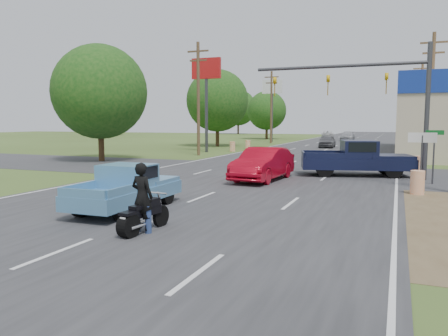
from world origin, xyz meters
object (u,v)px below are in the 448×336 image
at_px(distant_car_silver, 348,136).
at_px(distant_car_white, 327,134).
at_px(red_convertible, 263,164).
at_px(blue_pickup, 128,187).
at_px(distant_car_grey, 327,141).
at_px(rider, 142,200).
at_px(motorcycle, 141,217).
at_px(navy_pickup, 359,158).

relative_size(distant_car_silver, distant_car_white, 1.06).
relative_size(red_convertible, blue_pickup, 1.07).
bearing_deg(distant_car_white, distant_car_grey, 89.04).
height_order(rider, distant_car_white, rider).
xyz_separation_m(motorcycle, blue_pickup, (-2.17, 2.60, 0.33)).
bearing_deg(distant_car_silver, red_convertible, -88.61).
bearing_deg(rider, red_convertible, -82.75).
bearing_deg(motorcycle, distant_car_silver, 98.10).
bearing_deg(distant_car_white, rider, 85.30).
height_order(motorcycle, navy_pickup, navy_pickup).
distance_m(distant_car_grey, distant_car_white, 32.32).
relative_size(red_convertible, distant_car_white, 1.09).
bearing_deg(distant_car_grey, blue_pickup, -93.74).
xyz_separation_m(red_convertible, distant_car_silver, (-1.16, 51.05, -0.12)).
xyz_separation_m(rider, navy_pickup, (4.36, 15.32, 0.09)).
distance_m(red_convertible, blue_pickup, 9.15).
bearing_deg(rider, distant_car_silver, -81.90).
xyz_separation_m(red_convertible, distant_car_white, (-6.05, 62.38, -0.19)).
bearing_deg(navy_pickup, distant_car_silver, 172.35).
height_order(blue_pickup, navy_pickup, navy_pickup).
bearing_deg(navy_pickup, distant_car_grey, 177.74).
bearing_deg(distant_car_grey, motorcycle, -90.70).
xyz_separation_m(distant_car_silver, distant_car_white, (-4.90, 11.33, -0.07)).
bearing_deg(distant_car_grey, distant_car_white, 95.95).
bearing_deg(navy_pickup, rider, -30.25).
bearing_deg(distant_car_grey, rider, -90.69).
height_order(red_convertible, motorcycle, red_convertible).
relative_size(motorcycle, blue_pickup, 0.43).
distance_m(motorcycle, distant_car_white, 74.13).
xyz_separation_m(motorcycle, distant_car_silver, (-1.20, 62.55, 0.26)).
bearing_deg(distant_car_silver, distant_car_grey, -90.28).
xyz_separation_m(motorcycle, rider, (0.01, 0.04, 0.46)).
distance_m(motorcycle, distant_car_silver, 62.56).
relative_size(rider, navy_pickup, 0.29).
relative_size(motorcycle, distant_car_grey, 0.48).
relative_size(blue_pickup, navy_pickup, 0.75).
relative_size(red_convertible, navy_pickup, 0.80).
xyz_separation_m(blue_pickup, distant_car_grey, (0.84, 39.31, -0.07)).
relative_size(motorcycle, navy_pickup, 0.32).
bearing_deg(navy_pickup, blue_pickup, -41.50).
bearing_deg(distant_car_white, navy_pickup, 90.71).
bearing_deg(distant_car_white, red_convertible, 86.12).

